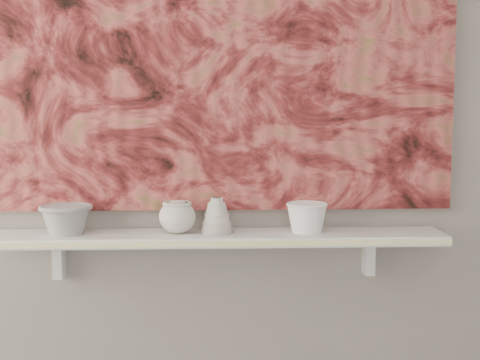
{
  "coord_description": "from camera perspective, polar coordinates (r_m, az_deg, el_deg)",
  "views": [
    {
      "loc": [
        -0.01,
        -0.5,
        1.31
      ],
      "look_at": [
        0.07,
        1.49,
        1.09
      ],
      "focal_mm": 50.0,
      "sensor_mm": 36.0,
      "label": 1
    }
  ],
  "objects": [
    {
      "name": "wall_back",
      "position": [
        2.1,
        -2.19,
        7.27
      ],
      "size": [
        3.6,
        0.0,
        3.6
      ],
      "primitive_type": "plane",
      "rotation": [
        1.57,
        0.0,
        0.0
      ],
      "color": "gray",
      "rests_on": "floor"
    },
    {
      "name": "shelf",
      "position": [
        2.05,
        -2.12,
        -4.95
      ],
      "size": [
        1.4,
        0.18,
        0.03
      ],
      "primitive_type": "cube",
      "color": "white",
      "rests_on": "wall_back"
    },
    {
      "name": "shelf_stripe",
      "position": [
        1.96,
        -2.09,
        -5.48
      ],
      "size": [
        1.4,
        0.01,
        0.02
      ],
      "primitive_type": "cube",
      "color": "#F5EDA3",
      "rests_on": "shelf"
    },
    {
      "name": "bracket_left",
      "position": [
        2.18,
        -15.21,
        -6.5
      ],
      "size": [
        0.03,
        0.06,
        0.12
      ],
      "primitive_type": "cube",
      "color": "white",
      "rests_on": "wall_back"
    },
    {
      "name": "bracket_right",
      "position": [
        2.19,
        10.92,
        -6.35
      ],
      "size": [
        0.03,
        0.06,
        0.12
      ],
      "primitive_type": "cube",
      "color": "white",
      "rests_on": "wall_back"
    },
    {
      "name": "painting",
      "position": [
        2.1,
        -2.2,
        12.46
      ],
      "size": [
        1.5,
        0.02,
        1.1
      ],
      "primitive_type": "cube",
      "color": "maroon",
      "rests_on": "wall_back"
    },
    {
      "name": "house_motif",
      "position": [
        2.13,
        10.06,
        3.99
      ],
      "size": [
        0.09,
        0.0,
        0.08
      ],
      "primitive_type": "cube",
      "color": "black",
      "rests_on": "painting"
    },
    {
      "name": "bowl_grey",
      "position": [
        2.08,
        -14.64,
        -3.25
      ],
      "size": [
        0.18,
        0.18,
        0.09
      ],
      "primitive_type": null,
      "rotation": [
        0.0,
        0.0,
        -0.15
      ],
      "color": "gray",
      "rests_on": "shelf"
    },
    {
      "name": "cup_cream",
      "position": [
        2.04,
        -5.37,
        -3.15
      ],
      "size": [
        0.15,
        0.15,
        0.1
      ],
      "primitive_type": null,
      "rotation": [
        0.0,
        0.0,
        -0.42
      ],
      "color": "beige",
      "rests_on": "shelf"
    },
    {
      "name": "bell_vessel",
      "position": [
        2.03,
        -1.99,
        -3.02
      ],
      "size": [
        0.1,
        0.1,
        0.11
      ],
      "primitive_type": null,
      "rotation": [
        0.0,
        0.0,
        0.04
      ],
      "color": "beige",
      "rests_on": "shelf"
    },
    {
      "name": "bowl_white",
      "position": [
        2.06,
        5.73,
        -3.19
      ],
      "size": [
        0.17,
        0.17,
        0.09
      ],
      "primitive_type": null,
      "rotation": [
        0.0,
        0.0,
        -0.42
      ],
      "color": "white",
      "rests_on": "shelf"
    }
  ]
}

